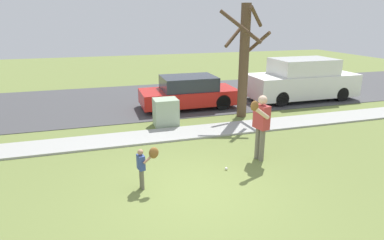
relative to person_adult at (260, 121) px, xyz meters
name	(u,v)px	position (x,y,z in m)	size (l,w,h in m)	color
ground_plane	(163,137)	(-2.12, 2.43, -1.09)	(48.00, 48.00, 0.00)	olive
sidewalk_strip	(162,135)	(-2.12, 2.53, -1.06)	(36.00, 1.20, 0.06)	#A3A39E
road_surface	(140,100)	(-2.12, 7.53, -1.08)	(36.00, 6.80, 0.02)	#424244
person_adult	(260,121)	(0.00, 0.00, 0.00)	(0.69, 0.75, 1.77)	#6B6656
person_child	(145,162)	(-3.14, -0.66, -0.43)	(0.48, 0.35, 1.00)	#6B6656
baseball	(226,169)	(-1.06, -0.32, -1.05)	(0.07, 0.07, 0.07)	white
utility_cabinet	(166,112)	(-1.75, 3.56, -0.60)	(0.83, 0.71, 0.97)	#9EB293
street_tree_near	(244,58)	(1.30, 3.83, 1.15)	(1.84, 1.88, 4.16)	brown
parked_hatchback_red	(189,93)	(-0.33, 5.62, -0.43)	(4.00, 1.75, 1.33)	red
parked_van_white	(302,80)	(5.09, 5.51, -0.18)	(5.00, 1.95, 1.88)	silver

